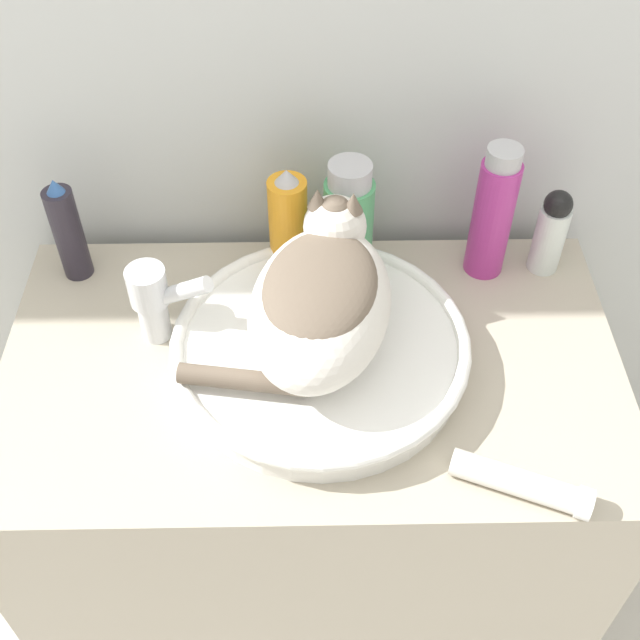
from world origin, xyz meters
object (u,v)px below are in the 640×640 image
at_px(faucet, 154,299).
at_px(deodorant_stick, 551,231).
at_px(spray_bottle_trigger, 288,226).
at_px(mouthwash_bottle, 348,222).
at_px(cat, 320,296).
at_px(shampoo_bottle_tall, 492,214).
at_px(cream_tube, 522,483).
at_px(hairspray_can_black, 67,232).

distance_m(faucet, deodorant_stick, 0.61).
relative_size(faucet, spray_bottle_trigger, 0.69).
bearing_deg(mouthwash_bottle, spray_bottle_trigger, -180.00).
bearing_deg(faucet, spray_bottle_trigger, 50.42).
distance_m(cat, deodorant_stick, 0.41).
bearing_deg(mouthwash_bottle, shampoo_bottle_tall, -0.00).
xyz_separation_m(deodorant_stick, cream_tube, (-0.11, -0.41, -0.06)).
height_order(cat, shampoo_bottle_tall, shampoo_bottle_tall).
bearing_deg(mouthwash_bottle, cat, -103.63).
bearing_deg(shampoo_bottle_tall, spray_bottle_trigger, 180.00).
height_order(hairspray_can_black, mouthwash_bottle, mouthwash_bottle).
xyz_separation_m(cat, cream_tube, (0.25, -0.23, -0.11)).
relative_size(deodorant_stick, hairspray_can_black, 0.82).
height_order(spray_bottle_trigger, mouthwash_bottle, mouthwash_bottle).
bearing_deg(cat, faucet, 89.08).
height_order(faucet, shampoo_bottle_tall, shampoo_bottle_tall).
bearing_deg(deodorant_stick, cat, -152.40).
bearing_deg(hairspray_can_black, cream_tube, -33.21).
bearing_deg(faucet, shampoo_bottle_tall, 29.59).
bearing_deg(spray_bottle_trigger, cream_tube, -54.59).
bearing_deg(faucet, cream_tube, -15.58).
xyz_separation_m(deodorant_stick, hairspray_can_black, (-0.75, 0.00, 0.01)).
relative_size(deodorant_stick, spray_bottle_trigger, 0.76).
bearing_deg(spray_bottle_trigger, shampoo_bottle_tall, 0.00).
distance_m(deodorant_stick, cream_tube, 0.43).
height_order(faucet, hairspray_can_black, hairspray_can_black).
bearing_deg(hairspray_can_black, shampoo_bottle_tall, -0.00).
relative_size(deodorant_stick, cream_tube, 0.84).
relative_size(hairspray_can_black, cream_tube, 1.02).
height_order(cat, spray_bottle_trigger, cat).
distance_m(cat, shampoo_bottle_tall, 0.33).
bearing_deg(deodorant_stick, mouthwash_bottle, 180.00).
height_order(hairspray_can_black, spray_bottle_trigger, spray_bottle_trigger).
relative_size(faucet, mouthwash_bottle, 0.67).
bearing_deg(cream_tube, hairspray_can_black, 146.79).
bearing_deg(mouthwash_bottle, deodorant_stick, -0.00).
bearing_deg(spray_bottle_trigger, cat, -76.24).
bearing_deg(shampoo_bottle_tall, deodorant_stick, -0.00).
bearing_deg(cat, shampoo_bottle_tall, -43.54).
relative_size(cat, spray_bottle_trigger, 1.66).
relative_size(cat, shampoo_bottle_tall, 1.42).
height_order(cat, faucet, cat).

